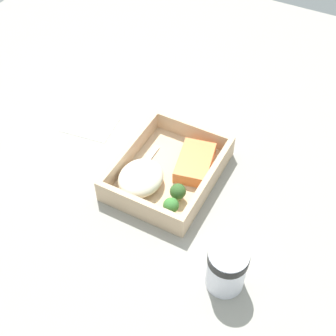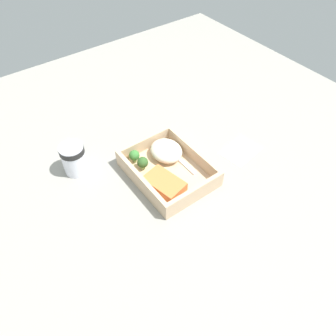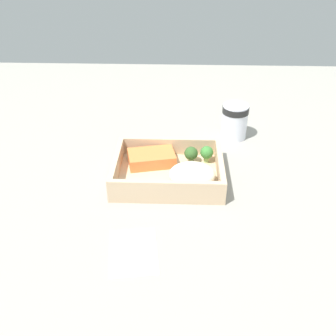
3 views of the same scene
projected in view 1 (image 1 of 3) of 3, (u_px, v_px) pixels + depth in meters
ground_plane at (168, 180)px, 99.45cm from camera, size 160.00×160.00×2.00cm
takeout_tray at (168, 175)px, 98.25cm from camera, size 24.63×19.39×1.20cm
tray_rim at (168, 166)px, 96.25cm from camera, size 24.63×19.39×4.13cm
salmon_fillet at (195, 163)px, 97.78cm from camera, size 12.00×8.98×2.83cm
mashed_potatoes at (141, 178)px, 94.10cm from camera, size 10.21×8.83×4.20cm
broccoli_floret_1 at (171, 206)px, 89.04cm from camera, size 3.08×3.08×4.10cm
broccoli_floret_2 at (178, 192)px, 91.39cm from camera, size 3.21×3.21×4.08cm
fork at (137, 174)px, 97.23cm from camera, size 15.82×2.25×0.44cm
paper_cup at (227, 267)px, 78.55cm from camera, size 6.93×6.93×9.35cm
receipt_slip at (89, 124)px, 109.15cm from camera, size 10.04×12.73×0.24cm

